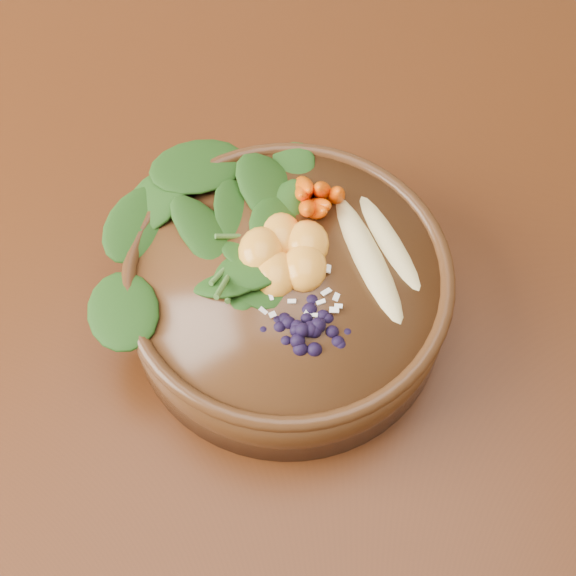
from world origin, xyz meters
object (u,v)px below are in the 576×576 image
Objects in this scene: kale_heap at (223,212)px; carrot_cluster at (325,164)px; dining_table at (370,268)px; stoneware_bowl at (288,294)px; mandarin_cluster at (286,245)px; banana_halves at (380,241)px; blueberry_pile at (308,320)px.

kale_heap is 0.09m from carrot_cluster.
stoneware_bowl is (-0.08, -0.11, 0.13)m from dining_table.
mandarin_cluster is at bearing -26.08° from kale_heap.
dining_table is 23.04× the size of carrot_cluster.
blueberry_pile is (-0.05, -0.07, 0.01)m from banana_halves.
stoneware_bowl is at bearing -37.42° from kale_heap.
carrot_cluster is 0.87× the size of mandarin_cluster.
kale_heap is 1.15× the size of banana_halves.
banana_halves is (0.04, -0.05, -0.02)m from carrot_cluster.
kale_heap is at bearing 142.58° from stoneware_bowl.
banana_halves is at bearing 18.45° from stoneware_bowl.
banana_halves is (0.12, -0.02, -0.01)m from kale_heap.
mandarin_cluster is 0.07m from blueberry_pile.
blueberry_pile is at bearing -141.51° from banana_halves.
carrot_cluster is at bearing 113.06° from banana_halves.
kale_heap is 2.38× the size of carrot_cluster.
banana_halves is at bearing 54.19° from blueberry_pile.
mandarin_cluster is at bearing -131.29° from dining_table.
carrot_cluster reaches higher than blueberry_pile.
kale_heap is at bearing -169.49° from carrot_cluster.
kale_heap is at bearing -152.56° from dining_table.
carrot_cluster reaches higher than mandarin_cluster.
carrot_cluster is (0.08, 0.04, 0.02)m from kale_heap.
dining_table is at bearing 68.69° from blueberry_pile.
banana_halves is 1.24× the size of blueberry_pile.
blueberry_pile is (0.02, -0.06, 0.00)m from mandarin_cluster.
kale_heap is 1.42× the size of blueberry_pile.
kale_heap reaches higher than banana_halves.
carrot_cluster reaches higher than kale_heap.
dining_table is at bearing 27.44° from kale_heap.
stoneware_bowl is 1.75× the size of banana_halves.
kale_heap reaches higher than mandarin_cluster.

